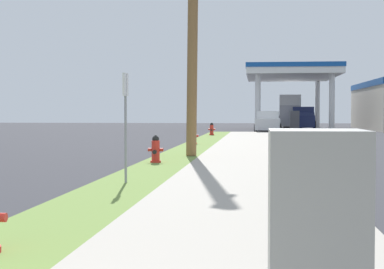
{
  "coord_description": "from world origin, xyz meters",
  "views": [
    {
      "loc": [
        3.18,
        -2.35,
        1.48
      ],
      "look_at": [
        1.24,
        15.8,
        0.81
      ],
      "focal_mm": 56.48,
      "sensor_mm": 36.0,
      "label": 1
    }
  ],
  "objects": [
    {
      "name": "gas_station_canopy",
      "position": [
        13.44,
        50.99,
        2.6
      ],
      "size": [
        15.79,
        15.39,
        5.35
      ],
      "color": "silver",
      "rests_on": "ground"
    },
    {
      "name": "fire_hydrant_third",
      "position": [
        0.5,
        23.39,
        0.45
      ],
      "size": [
        0.42,
        0.37,
        0.74
      ],
      "color": "red",
      "rests_on": "grass_verge"
    },
    {
      "name": "utility_cabinet",
      "position": [
        3.53,
        1.12,
        0.71
      ],
      "size": [
        0.6,
        0.65,
        1.27
      ],
      "color": "slate",
      "rests_on": "sidewalk_slab"
    },
    {
      "name": "truck_navy_on_apron",
      "position": [
        7.28,
        51.43,
        0.91
      ],
      "size": [
        2.54,
        5.55,
        1.97
      ],
      "color": "navy",
      "rests_on": "ground"
    },
    {
      "name": "utility_pole_midground",
      "position": [
        1.19,
        16.55,
        4.67
      ],
      "size": [
        0.42,
        1.4,
        8.93
      ],
      "color": "olive",
      "rests_on": "grass_verge"
    },
    {
      "name": "car_white_by_near_pump",
      "position": [
        4.07,
        43.95,
        0.72
      ],
      "size": [
        2.14,
        4.58,
        1.57
      ],
      "color": "white",
      "rests_on": "ground"
    },
    {
      "name": "street_sign_post",
      "position": [
        0.67,
        9.1,
        1.63
      ],
      "size": [
        0.05,
        0.36,
        2.12
      ],
      "color": "gray",
      "rests_on": "grass_verge"
    },
    {
      "name": "fire_hydrant_second",
      "position": [
        0.47,
        13.77,
        0.45
      ],
      "size": [
        0.42,
        0.38,
        0.74
      ],
      "color": "red",
      "rests_on": "grass_verge"
    },
    {
      "name": "truck_silver_at_forecourt",
      "position": [
        6.36,
        55.21,
        1.49
      ],
      "size": [
        2.52,
        6.52,
        3.11
      ],
      "color": "#BCBCC1",
      "rests_on": "ground"
    },
    {
      "name": "fire_hydrant_fourth",
      "position": [
        0.52,
        33.62,
        0.45
      ],
      "size": [
        0.42,
        0.38,
        0.74
      ],
      "color": "red",
      "rests_on": "grass_verge"
    }
  ]
}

